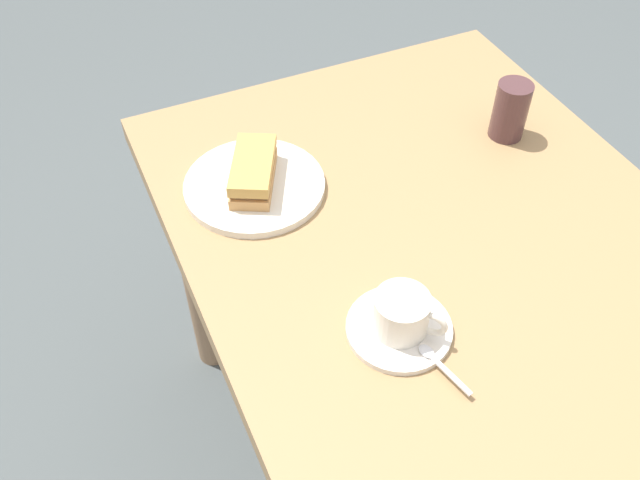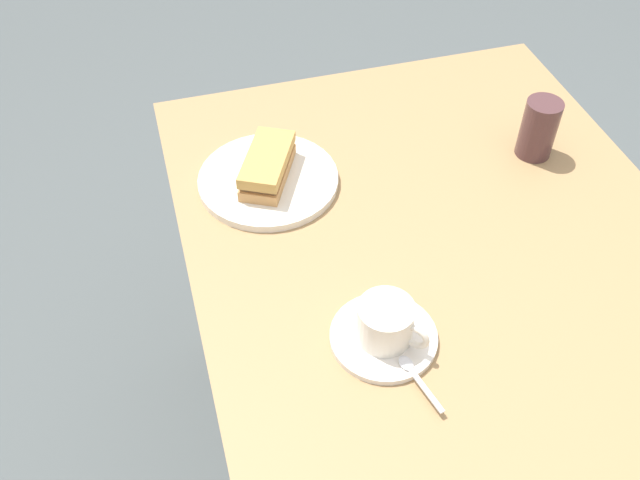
# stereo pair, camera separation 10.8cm
# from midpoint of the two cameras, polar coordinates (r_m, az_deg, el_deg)

# --- Properties ---
(dining_table) EXTENTS (1.36, 0.81, 0.73)m
(dining_table) POSITION_cam_midpoint_polar(r_m,az_deg,el_deg) (1.15, 10.60, -8.89)
(dining_table) COLOR #98754A
(dining_table) RESTS_ON ground_plane
(sandwich_plate) EXTENTS (0.24, 0.24, 0.01)m
(sandwich_plate) POSITION_cam_midpoint_polar(r_m,az_deg,el_deg) (1.22, -7.91, 4.29)
(sandwich_plate) COLOR silver
(sandwich_plate) RESTS_ON dining_table
(sandwich_front) EXTENTS (0.16, 0.13, 0.05)m
(sandwich_front) POSITION_cam_midpoint_polar(r_m,az_deg,el_deg) (1.20, -8.06, 5.44)
(sandwich_front) COLOR tan
(sandwich_front) RESTS_ON sandwich_plate
(coffee_saucer) EXTENTS (0.15, 0.15, 0.01)m
(coffee_saucer) POSITION_cam_midpoint_polar(r_m,az_deg,el_deg) (1.01, 3.39, -7.40)
(coffee_saucer) COLOR silver
(coffee_saucer) RESTS_ON dining_table
(coffee_cup) EXTENTS (0.09, 0.09, 0.06)m
(coffee_cup) POSITION_cam_midpoint_polar(r_m,az_deg,el_deg) (0.98, 3.58, -6.14)
(coffee_cup) COLOR silver
(coffee_cup) RESTS_ON coffee_saucer
(spoon) EXTENTS (0.10, 0.03, 0.01)m
(spoon) POSITION_cam_midpoint_polar(r_m,az_deg,el_deg) (0.97, 6.27, -9.95)
(spoon) COLOR silver
(spoon) RESTS_ON coffee_saucer
(drinking_glass) EXTENTS (0.06, 0.06, 0.11)m
(drinking_glass) POSITION_cam_midpoint_polar(r_m,az_deg,el_deg) (1.33, 13.00, 10.15)
(drinking_glass) COLOR #4C2F30
(drinking_glass) RESTS_ON dining_table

